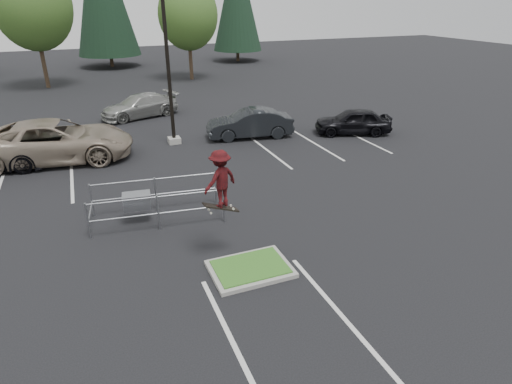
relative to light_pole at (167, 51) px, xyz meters
name	(u,v)px	position (x,y,z in m)	size (l,w,h in m)	color
ground	(250,271)	(-0.50, -12.00, -4.56)	(120.00, 120.00, 0.00)	black
grass_median	(250,268)	(-0.50, -12.00, -4.48)	(2.20, 1.60, 0.16)	gray
stall_lines	(160,194)	(-1.85, -5.98, -4.56)	(22.62, 17.60, 0.01)	silver
light_pole	(167,51)	(0.00, 0.00, 0.00)	(0.70, 0.60, 10.12)	gray
decid_b	(33,8)	(-6.51, 18.53, 1.48)	(5.89, 5.89, 9.64)	#38281C
decid_c	(188,17)	(5.49, 17.83, 0.69)	(5.12, 5.12, 8.38)	#38281C
cart_corral	(142,200)	(-2.78, -7.94, -3.79)	(4.48, 2.07, 1.23)	gray
skateboarder	(220,179)	(-0.98, -11.00, -2.12)	(1.20, 0.98, 1.88)	black
car_l_tan	(55,141)	(-5.54, -0.50, -3.62)	(3.12, 6.76, 1.88)	gray
car_r_charc	(250,124)	(4.00, -0.50, -3.81)	(1.58, 4.52, 1.49)	black
car_r_black	(354,121)	(9.50, -2.05, -3.86)	(1.64, 4.08, 1.39)	black
car_far_silver	(141,106)	(-0.76, 6.00, -3.86)	(1.96, 4.83, 1.40)	#999A95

